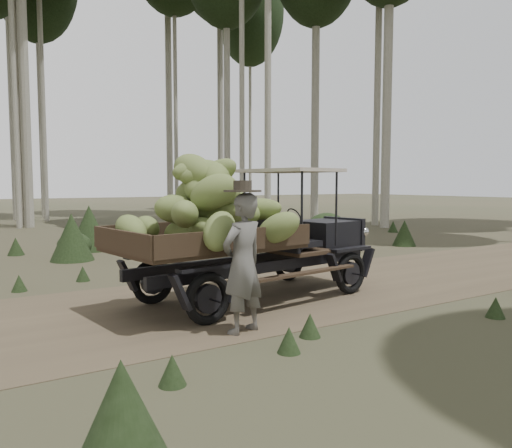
{
  "coord_description": "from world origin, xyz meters",
  "views": [
    {
      "loc": [
        -4.42,
        -7.0,
        1.9
      ],
      "look_at": [
        -0.12,
        -0.15,
        1.24
      ],
      "focal_mm": 35.0,
      "sensor_mm": 36.0,
      "label": 1
    }
  ],
  "objects": [
    {
      "name": "ground",
      "position": [
        0.0,
        0.0,
        0.0
      ],
      "size": [
        120.0,
        120.0,
        0.0
      ],
      "primitive_type": "plane",
      "color": "#473D2B",
      "rests_on": "ground"
    },
    {
      "name": "dirt_track",
      "position": [
        0.0,
        0.0,
        0.0
      ],
      "size": [
        70.0,
        4.0,
        0.01
      ],
      "primitive_type": "cube",
      "color": "brown",
      "rests_on": "ground"
    },
    {
      "name": "banana_truck",
      "position": [
        -0.61,
        -0.27,
        1.38
      ],
      "size": [
        4.84,
        2.68,
        2.43
      ],
      "rotation": [
        0.0,
        0.0,
        0.14
      ],
      "color": "black",
      "rests_on": "ground"
    },
    {
      "name": "farmer",
      "position": [
        -1.25,
        -1.64,
        0.92
      ],
      "size": [
        0.74,
        0.59,
        1.93
      ],
      "rotation": [
        0.0,
        0.0,
        3.42
      ],
      "color": "#5A5752",
      "rests_on": "ground"
    },
    {
      "name": "undergrowth",
      "position": [
        -1.12,
        -0.0,
        0.53
      ],
      "size": [
        23.29,
        20.83,
        1.38
      ],
      "color": "#233319",
      "rests_on": "ground"
    }
  ]
}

